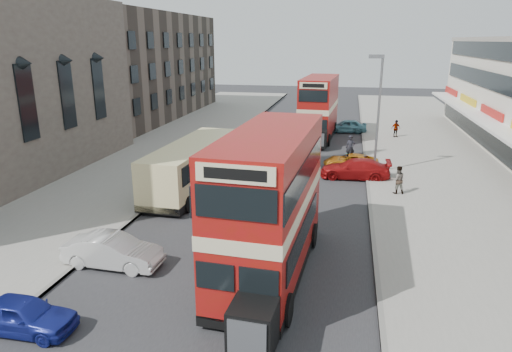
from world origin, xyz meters
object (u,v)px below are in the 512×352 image
Objects in this scene: pedestrian_near at (398,180)px; pedestrian_far at (396,128)px; coach at (193,164)px; cyclist at (350,155)px; street_lamp at (378,106)px; car_left_near at (23,315)px; bus_main at (270,204)px; car_right_a at (355,169)px; bus_second at (319,108)px; car_right_c at (346,126)px; car_right_b at (351,162)px; car_left_front at (113,251)px.

pedestrian_near reaches higher than pedestrian_far.
cyclist is (9.64, 7.97, -0.86)m from coach.
street_lamp reaches higher than car_left_near.
bus_main is 5.99× the size of pedestrian_near.
street_lamp reaches higher than car_right_a.
bus_second is at bearing -165.81° from car_right_a.
car_right_a is 2.88× the size of pedestrian_far.
car_left_near is 2.02× the size of pedestrian_near.
coach is (-6.58, 9.71, -1.35)m from bus_main.
car_right_c is 12.27m from cyclist.
car_left_near is 0.89× the size of car_right_b.
car_right_c is (9.73, 35.30, 0.09)m from car_left_near.
coach is at bearing -7.29° from pedestrian_near.
car_left_front is 2.54× the size of pedestrian_far.
pedestrian_far is (13.70, 28.84, 0.28)m from car_left_front.
bus_main reaches higher than car_left_near.
bus_second is 6.34× the size of pedestrian_far.
street_lamp is at bearing 54.10° from car_right_b.
cyclist reaches higher than car_right_c.
street_lamp is 1.75× the size of car_right_a.
pedestrian_near is (5.89, -15.90, -1.91)m from bus_second.
car_right_b is at bearing -173.77° from car_right_a.
bus_second reaches higher than car_right_b.
cyclist reaches higher than car_left_near.
street_lamp is 13.65m from pedestrian_far.
coach is at bearing -152.27° from pedestrian_far.
car_right_c is at bearing 89.50° from cyclist.
coach is at bearing -52.72° from bus_main.
car_right_a reaches higher than car_right_b.
street_lamp is 0.80× the size of bus_second.
coach is 6.03× the size of pedestrian_near.
car_right_c is at bearing 97.94° from street_lamp.
pedestrian_near reaches higher than car_right_b.
bus_main is 2.97× the size of car_left_near.
street_lamp is 24.11m from car_left_near.
cyclist is at bearing 123.87° from street_lamp.
street_lamp is at bearing -103.86° from bus_main.
bus_main is at bearing -81.86° from car_left_front.
coach is 4.72× the size of cyclist.
bus_main is at bearing -14.47° from car_right_a.
car_right_b is (-1.55, 1.12, -4.24)m from street_lamp.
car_right_b is at bearing 144.08° from street_lamp.
car_left_near is 1.58× the size of cyclist.
bus_main reaches higher than pedestrian_far.
bus_second is 5.92× the size of pedestrian_near.
car_left_front is 1.03× the size of car_right_c.
car_left_front reaches higher than car_right_b.
bus_second is (0.01, 26.80, -0.04)m from bus_main.
street_lamp is at bearing -58.62° from cyclist.
car_right_b is at bearing -27.50° from car_left_front.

